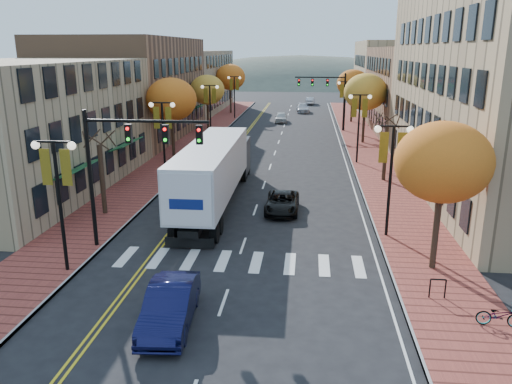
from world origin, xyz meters
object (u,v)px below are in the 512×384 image
(semi_truck, at_px, (216,167))
(black_suv, at_px, (282,202))
(navy_sedan, at_px, (170,306))
(bicycle, at_px, (500,315))

(semi_truck, xyz_separation_m, black_suv, (4.37, -1.24, -1.85))
(semi_truck, xyz_separation_m, navy_sedan, (1.03, -14.90, -1.69))
(bicycle, bearing_deg, navy_sedan, 99.76)
(navy_sedan, height_order, bicycle, navy_sedan)
(semi_truck, distance_m, black_suv, 4.91)
(semi_truck, relative_size, navy_sedan, 3.64)
(black_suv, bearing_deg, bicycle, -55.82)
(semi_truck, distance_m, navy_sedan, 15.03)
(semi_truck, relative_size, black_suv, 3.89)
(semi_truck, relative_size, bicycle, 10.47)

